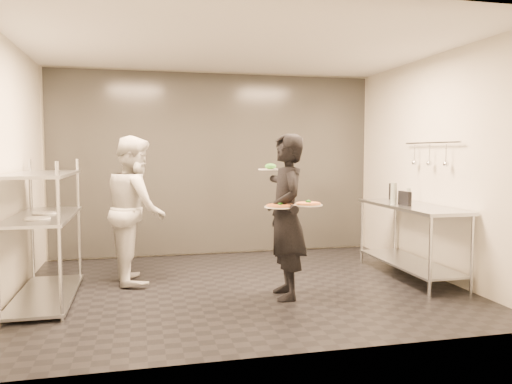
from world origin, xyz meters
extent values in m
cube|color=black|center=(0.00, 0.00, 0.00)|extent=(5.00, 4.00, 0.00)
cube|color=silver|center=(0.00, 0.00, 2.80)|extent=(5.00, 4.00, 0.00)
cube|color=beige|center=(0.00, 2.00, 1.40)|extent=(5.00, 0.00, 2.80)
cube|color=beige|center=(0.00, -2.00, 1.40)|extent=(5.00, 0.00, 2.80)
cube|color=beige|center=(-2.50, 0.00, 1.40)|extent=(0.00, 4.00, 2.80)
cube|color=beige|center=(2.50, 0.00, 1.40)|extent=(0.00, 4.00, 2.80)
cube|color=white|center=(0.00, 1.97, 1.40)|extent=(4.90, 0.04, 2.74)
cylinder|color=silver|center=(-2.42, 0.77, 0.75)|extent=(0.04, 0.04, 1.50)
cylinder|color=silver|center=(-1.88, -0.77, 0.75)|extent=(0.04, 0.04, 1.50)
cylinder|color=silver|center=(-1.88, 0.77, 0.75)|extent=(0.04, 0.04, 1.50)
cube|color=#AAAFB4|center=(-2.15, 0.00, 0.05)|extent=(0.60, 1.60, 0.03)
cube|color=#AAAFB4|center=(-2.15, 0.00, 0.90)|extent=(0.60, 1.60, 0.03)
cube|color=#AAAFB4|center=(-2.15, 0.00, 1.35)|extent=(0.60, 1.60, 0.03)
cylinder|color=white|center=(-2.15, -0.35, 0.93)|extent=(0.26, 0.26, 0.01)
cylinder|color=white|center=(-2.15, 0.10, 0.93)|extent=(0.26, 0.26, 0.01)
cylinder|color=silver|center=(1.92, -0.86, 0.45)|extent=(0.04, 0.04, 0.90)
cylinder|color=silver|center=(1.92, 0.86, 0.45)|extent=(0.04, 0.04, 0.90)
cylinder|color=silver|center=(2.44, -0.86, 0.45)|extent=(0.04, 0.04, 0.90)
cylinder|color=silver|center=(2.44, 0.86, 0.45)|extent=(0.04, 0.04, 0.90)
cube|color=#AAAFB4|center=(2.18, 0.00, 0.18)|extent=(0.57, 1.71, 0.03)
cube|color=#AAAFB4|center=(2.18, 0.00, 0.90)|extent=(0.60, 1.80, 0.04)
cylinder|color=silver|center=(2.44, 0.00, 1.70)|extent=(0.02, 1.20, 0.02)
cylinder|color=silver|center=(2.42, -0.35, 1.57)|extent=(0.01, 0.01, 0.22)
sphere|color=silver|center=(2.42, -0.35, 1.44)|extent=(0.07, 0.07, 0.07)
cylinder|color=silver|center=(2.42, 0.00, 1.57)|extent=(0.01, 0.01, 0.22)
sphere|color=silver|center=(2.42, 0.00, 1.44)|extent=(0.07, 0.07, 0.07)
cylinder|color=silver|center=(2.42, 0.35, 1.57)|extent=(0.01, 0.01, 0.22)
sphere|color=silver|center=(2.42, 0.35, 1.44)|extent=(0.07, 0.07, 0.07)
imported|color=black|center=(0.39, -0.50, 0.89)|extent=(0.46, 0.67, 1.78)
imported|color=silver|center=(-1.20, 0.58, 0.89)|extent=(0.77, 0.93, 1.78)
cylinder|color=white|center=(0.27, -0.68, 1.01)|extent=(0.33, 0.33, 0.01)
cylinder|color=#C27D46|center=(0.27, -0.68, 1.03)|extent=(0.29, 0.29, 0.02)
cylinder|color=#C4451A|center=(0.27, -0.68, 1.04)|extent=(0.26, 0.26, 0.01)
sphere|color=#135413|center=(0.27, -0.68, 1.04)|extent=(0.04, 0.04, 0.04)
cylinder|color=white|center=(0.56, -0.72, 1.03)|extent=(0.30, 0.30, 0.01)
cylinder|color=#C27D46|center=(0.56, -0.72, 1.04)|extent=(0.26, 0.26, 0.02)
cylinder|color=#C4451A|center=(0.56, -0.72, 1.05)|extent=(0.23, 0.23, 0.01)
sphere|color=#135413|center=(0.56, -0.72, 1.06)|extent=(0.04, 0.04, 0.04)
cylinder|color=white|center=(0.30, -0.16, 1.39)|extent=(0.28, 0.28, 0.01)
ellipsoid|color=#1C6218|center=(0.30, -0.16, 1.42)|extent=(0.13, 0.13, 0.07)
cube|color=black|center=(2.06, -0.05, 1.01)|extent=(0.05, 0.25, 0.18)
cylinder|color=gray|center=(1.99, 0.09, 1.06)|extent=(0.08, 0.08, 0.27)
cylinder|color=gray|center=(2.33, 0.31, 1.01)|extent=(0.06, 0.06, 0.19)
cylinder|color=black|center=(2.27, 0.69, 1.03)|extent=(0.07, 0.07, 0.23)
camera|label=1|loc=(-1.15, -5.63, 1.58)|focal=35.00mm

